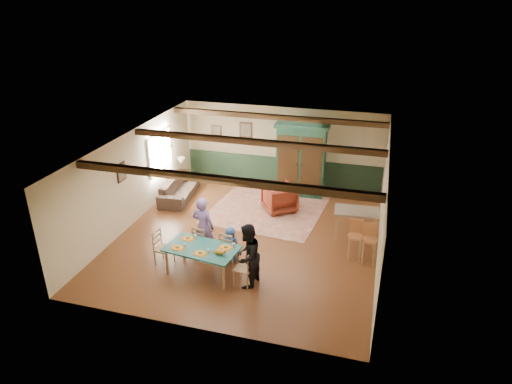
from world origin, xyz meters
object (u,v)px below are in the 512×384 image
(person_woman, at_px, (247,256))
(person_child, at_px, (230,245))
(dining_chair_end_left, at_px, (164,248))
(armoire, at_px, (301,160))
(armchair, at_px, (279,198))
(counter_table, at_px, (355,227))
(dining_chair_end_right, at_px, (244,267))
(dining_table, at_px, (202,261))
(table_lamp, at_px, (181,165))
(sofa, at_px, (179,189))
(dining_chair_far_left, at_px, (202,241))
(person_man, at_px, (203,227))
(cat, at_px, (219,251))
(bar_stool_right, at_px, (369,244))
(dining_chair_far_right, at_px, (229,247))
(bar_stool_left, at_px, (355,241))
(end_table, at_px, (182,179))

(person_woman, bearing_deg, person_child, -133.26)
(dining_chair_end_left, distance_m, armoire, 5.72)
(armchair, bearing_deg, counter_table, 114.56)
(dining_chair_end_right, distance_m, armoire, 5.45)
(dining_table, distance_m, table_lamp, 5.45)
(counter_table, bearing_deg, dining_chair_end_right, -131.61)
(armoire, relative_size, sofa, 1.14)
(dining_chair_far_left, distance_m, person_man, 0.38)
(dining_table, bearing_deg, person_woman, -7.59)
(cat, distance_m, table_lamp, 5.83)
(dining_chair_far_left, relative_size, bar_stool_right, 0.87)
(dining_chair_far_right, relative_size, person_child, 0.95)
(person_child, bearing_deg, bar_stool_left, -155.01)
(dining_chair_far_right, relative_size, bar_stool_right, 0.87)
(dining_chair_far_right, distance_m, bar_stool_right, 3.50)
(bar_stool_left, xyz_separation_m, bar_stool_right, (0.35, -0.03, -0.02))
(bar_stool_left, bearing_deg, person_child, -169.50)
(dining_chair_end_right, relative_size, armoire, 0.37)
(armchair, relative_size, sofa, 0.44)
(end_table, bearing_deg, armchair, -13.72)
(dining_chair_far_left, height_order, dining_chair_far_right, same)
(cat, relative_size, counter_table, 0.29)
(table_lamp, xyz_separation_m, bar_stool_right, (6.48, -3.13, -0.29))
(dining_table, distance_m, end_table, 5.43)
(person_man, height_order, armchair, person_man)
(cat, bearing_deg, dining_chair_far_left, 139.20)
(armchair, bearing_deg, person_child, 44.28)
(dining_chair_end_right, bearing_deg, counter_table, 145.98)
(dining_chair_far_left, bearing_deg, sofa, -48.92)
(dining_chair_end_right, distance_m, person_child, 1.04)
(person_man, xyz_separation_m, armoire, (1.67, 4.43, 0.39))
(dining_table, xyz_separation_m, armoire, (1.40, 5.24, 0.86))
(dining_table, height_order, dining_chair_end_left, dining_chair_end_left)
(armchair, bearing_deg, sofa, -36.98)
(dining_chair_far_left, bearing_deg, person_man, -90.00)
(armchair, xyz_separation_m, end_table, (-3.66, 0.89, -0.14))
(dining_chair_end_right, xyz_separation_m, cat, (-0.58, -0.02, 0.35))
(person_man, bearing_deg, dining_chair_far_left, 90.00)
(person_woman, xyz_separation_m, table_lamp, (-3.83, 4.90, 0.03))
(cat, height_order, sofa, cat)
(sofa, distance_m, table_lamp, 1.02)
(armoire, xyz_separation_m, table_lamp, (-4.05, -0.50, -0.40))
(dining_table, bearing_deg, person_man, 108.97)
(counter_table, relative_size, bar_stool_left, 1.10)
(dining_chair_far_left, xyz_separation_m, counter_table, (3.71, 1.76, 0.04))
(dining_chair_end_left, distance_m, sofa, 3.97)
(armchair, bearing_deg, end_table, -49.82)
(dining_chair_end_right, relative_size, person_child, 0.95)
(person_woman, bearing_deg, bar_stool_left, 135.69)
(armoire, xyz_separation_m, bar_stool_right, (2.43, -3.63, -0.70))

